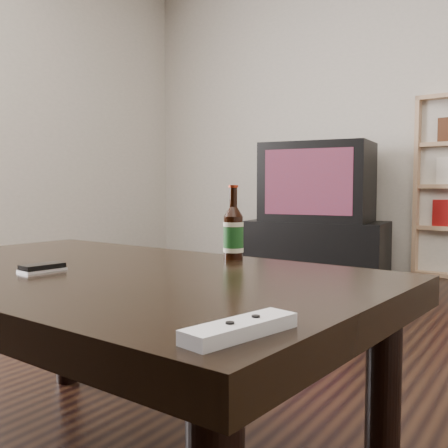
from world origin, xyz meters
The scene contains 8 objects.
floor centered at (0.00, 0.00, -0.01)m, with size 5.00×6.00×0.01m, color black.
wall_back centered at (0.00, 3.01, 1.35)m, with size 5.00×0.02×2.70m, color beige.
tv_stand centered at (-0.61, 2.55, 0.21)m, with size 1.07×0.53×0.43m, color black.
tv centered at (-0.61, 2.54, 0.73)m, with size 0.87×0.59×0.61m.
coffee_table centered at (0.09, -0.44, 0.43)m, with size 1.39×0.89×0.50m.
beer_bottle centered at (0.26, -0.13, 0.57)m, with size 0.07×0.07×0.20m.
phone centered at (-0.01, -0.54, 0.51)m, with size 0.07×0.11×0.02m.
remote centered at (0.65, -0.75, 0.51)m, with size 0.09×0.18×0.02m.
Camera 1 is at (1.00, -1.33, 0.69)m, focal length 42.00 mm.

